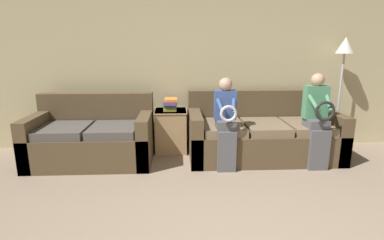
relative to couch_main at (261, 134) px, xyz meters
The scene contains 8 objects.
wall_back 1.29m from the couch_main, 140.62° to the left, with size 7.99×0.06×2.55m.
couch_main is the anchor object (origin of this frame).
couch_side 2.38m from the couch_main, behind, with size 1.61×0.91×0.91m.
child_left_seated 0.80m from the couch_main, 144.44° to the right, with size 0.28×0.37×1.17m.
child_right_seated 0.81m from the couch_main, 35.51° to the right, with size 0.31×0.37×1.22m.
side_shelf 1.34m from the couch_main, 168.57° to the left, with size 0.48×0.47×0.63m.
book_stack 1.40m from the couch_main, 168.38° to the left, with size 0.20×0.28×0.18m.
floor_lamp 1.67m from the couch_main, 13.39° to the left, with size 0.26×0.26×1.69m.
Camera 1 is at (-0.53, -1.57, 1.55)m, focal length 28.00 mm.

